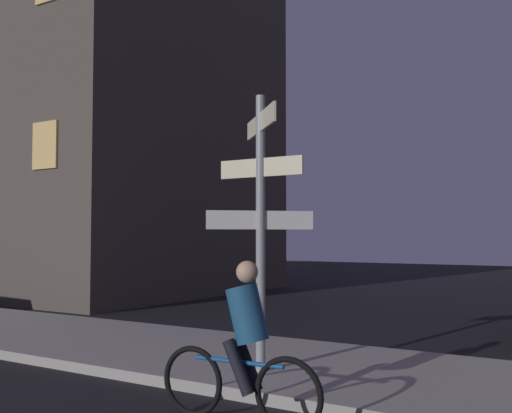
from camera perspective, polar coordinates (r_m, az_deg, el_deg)
sidewalk_kerb at (r=8.44m, az=4.68°, el=-15.01°), size 40.00×3.28×0.14m
signpost at (r=7.72m, az=0.43°, el=-0.21°), size 1.23×1.07×3.53m
cyclist at (r=6.09m, az=-1.26°, el=-13.29°), size 1.82×0.34×1.61m
building_left_block at (r=23.35m, az=-17.76°, el=9.67°), size 13.31×9.47×13.70m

